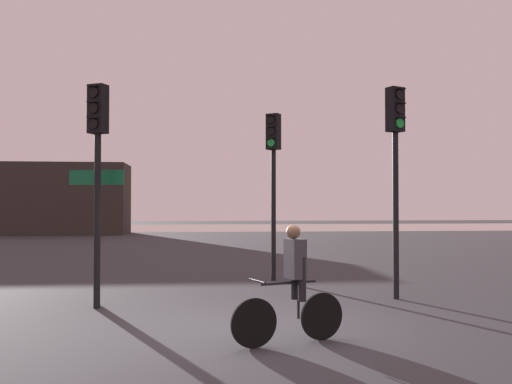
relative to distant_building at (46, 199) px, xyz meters
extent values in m
plane|color=#333338|center=(10.83, -29.48, -2.29)|extent=(120.00, 120.00, 0.00)
cube|color=#9E937F|center=(10.83, 10.00, -2.29)|extent=(80.00, 16.00, 0.01)
cube|color=#2D2823|center=(0.00, 0.00, 0.00)|extent=(10.42, 4.00, 4.58)
cylinder|color=black|center=(8.12, -27.44, -0.69)|extent=(0.12, 0.12, 3.20)
cube|color=black|center=(8.12, -27.44, 1.36)|extent=(0.39, 0.36, 0.90)
cylinder|color=black|center=(8.06, -27.56, 1.65)|extent=(0.18, 0.11, 0.19)
cube|color=black|center=(8.05, -27.58, 1.76)|extent=(0.22, 0.19, 0.02)
cylinder|color=black|center=(8.06, -27.56, 1.36)|extent=(0.18, 0.11, 0.19)
cube|color=black|center=(8.05, -27.58, 1.47)|extent=(0.22, 0.19, 0.02)
cylinder|color=black|center=(8.06, -27.56, 1.07)|extent=(0.18, 0.11, 0.19)
cube|color=black|center=(8.05, -27.58, 1.18)|extent=(0.22, 0.19, 0.02)
cylinder|color=black|center=(11.83, -23.93, -0.65)|extent=(0.12, 0.12, 3.28)
cube|color=black|center=(11.83, -23.93, 1.44)|extent=(0.40, 0.38, 0.90)
cylinder|color=black|center=(11.75, -24.05, 1.73)|extent=(0.17, 0.13, 0.19)
cube|color=black|center=(11.74, -24.06, 1.84)|extent=(0.22, 0.21, 0.02)
cylinder|color=black|center=(11.75, -24.05, 1.44)|extent=(0.17, 0.13, 0.19)
cube|color=black|center=(11.74, -24.06, 1.55)|extent=(0.22, 0.21, 0.02)
cylinder|color=green|center=(11.75, -24.05, 1.15)|extent=(0.17, 0.13, 0.19)
cube|color=black|center=(11.74, -24.06, 1.26)|extent=(0.22, 0.21, 0.02)
cylinder|color=black|center=(13.92, -26.96, -0.61)|extent=(0.12, 0.12, 3.37)
cube|color=black|center=(13.92, -26.96, 1.53)|extent=(0.39, 0.35, 0.90)
cylinder|color=black|center=(13.97, -27.08, 1.82)|extent=(0.19, 0.10, 0.19)
cube|color=black|center=(13.98, -27.10, 1.93)|extent=(0.22, 0.19, 0.02)
cylinder|color=black|center=(13.97, -27.08, 1.53)|extent=(0.19, 0.10, 0.19)
cube|color=black|center=(13.98, -27.10, 1.64)|extent=(0.22, 0.19, 0.02)
cylinder|color=green|center=(13.97, -27.08, 1.24)|extent=(0.19, 0.10, 0.19)
cube|color=black|center=(13.98, -27.10, 1.35)|extent=(0.22, 0.19, 0.02)
cylinder|color=slate|center=(8.05, -27.03, -0.99)|extent=(0.08, 0.08, 2.60)
cube|color=#116038|center=(8.04, -27.08, 0.12)|extent=(1.07, 0.33, 0.28)
cylinder|color=black|center=(10.71, -30.60, -1.96)|extent=(0.63, 0.27, 0.66)
cylinder|color=black|center=(11.69, -30.24, -1.96)|extent=(0.63, 0.27, 0.66)
cylinder|color=black|center=(11.20, -30.42, -1.46)|extent=(0.80, 0.33, 0.04)
cylinder|color=black|center=(11.34, -30.37, -1.68)|extent=(0.04, 0.04, 0.55)
cylinder|color=black|center=(10.75, -30.59, -1.41)|extent=(0.19, 0.44, 0.03)
cylinder|color=black|center=(11.31, -30.28, -1.41)|extent=(0.11, 0.11, 0.60)
cylinder|color=black|center=(11.38, -30.47, -1.41)|extent=(0.11, 0.11, 0.60)
cube|color=#3F3F47|center=(11.29, -30.39, -1.14)|extent=(0.29, 0.35, 0.54)
sphere|color=#846047|center=(11.27, -30.40, -0.77)|extent=(0.20, 0.20, 0.20)
camera|label=1|loc=(10.00, -38.11, -0.41)|focal=40.00mm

